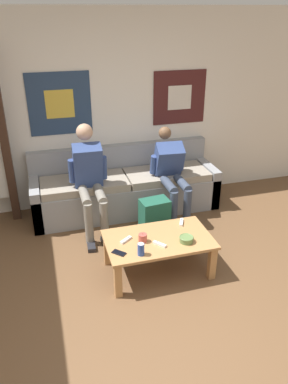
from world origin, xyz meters
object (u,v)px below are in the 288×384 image
at_px(drink_can_blue, 141,249).
at_px(coffee_table, 158,244).
at_px(backpack, 155,219).
at_px(game_controller_near_left, 181,222).
at_px(game_controller_near_right, 160,244).
at_px(person_seated_adult, 90,176).
at_px(pillar_candle, 143,238).
at_px(game_controller_far_center, 126,240).
at_px(couch, 125,189).
at_px(ceramic_bowl, 186,239).
at_px(person_seated_teen, 171,172).
at_px(cell_phone, 119,253).

bearing_deg(drink_can_blue, coffee_table, 41.80).
distance_m(coffee_table, backpack, 0.71).
bearing_deg(game_controller_near_left, coffee_table, -147.08).
bearing_deg(game_controller_near_right, coffee_table, 77.32).
bearing_deg(backpack, game_controller_near_left, -71.31).
bearing_deg(person_seated_adult, pillar_candle, -71.61).
height_order(backpack, game_controller_far_center, backpack).
xyz_separation_m(couch, game_controller_near_right, (-0.02, -1.56, 0.12)).
relative_size(coffee_table, pillar_candle, 11.23).
xyz_separation_m(backpack, game_controller_near_right, (-0.20, -0.79, 0.19)).
xyz_separation_m(ceramic_bowl, drink_can_blue, (-0.50, -0.09, 0.03)).
bearing_deg(ceramic_bowl, person_seated_teen, 77.43).
bearing_deg(game_controller_near_left, couch, 105.51).
height_order(pillar_candle, game_controller_far_center, pillar_candle).
bearing_deg(couch, cell_phone, -105.49).
bearing_deg(game_controller_far_center, person_seated_teen, 50.71).
distance_m(backpack, cell_phone, 1.04).
relative_size(coffee_table, game_controller_near_left, 7.50).
bearing_deg(person_seated_adult, cell_phone, -86.11).
xyz_separation_m(game_controller_near_left, game_controller_near_right, (-0.36, -0.33, 0.00)).
bearing_deg(cell_phone, couch, 74.51).
bearing_deg(coffee_table, game_controller_near_left, 32.92).
bearing_deg(pillar_candle, backpack, 63.17).
relative_size(game_controller_near_left, cell_phone, 1.01).
relative_size(coffee_table, ceramic_bowl, 7.40).
bearing_deg(game_controller_near_right, couch, 89.26).
bearing_deg(person_seated_teen, backpack, -129.98).
height_order(ceramic_bowl, game_controller_near_right, ceramic_bowl).
relative_size(person_seated_adult, game_controller_far_center, 9.51).
bearing_deg(cell_phone, person_seated_teen, 51.82).
distance_m(pillar_candle, drink_can_blue, 0.23).
bearing_deg(coffee_table, person_seated_teen, 64.35).
distance_m(game_controller_near_left, cell_phone, 0.85).
bearing_deg(cell_phone, game_controller_near_left, 24.69).
bearing_deg(couch, game_controller_near_right, -90.74).
distance_m(backpack, ceramic_bowl, 0.84).
xyz_separation_m(ceramic_bowl, game_controller_near_left, (0.08, 0.35, -0.02)).
bearing_deg(pillar_candle, cell_phone, -154.34).
distance_m(ceramic_bowl, game_controller_far_center, 0.61).
relative_size(couch, ceramic_bowl, 16.84).
distance_m(ceramic_bowl, game_controller_near_right, 0.28).
height_order(coffee_table, backpack, backpack).
height_order(ceramic_bowl, drink_can_blue, drink_can_blue).
bearing_deg(game_controller_near_left, game_controller_near_right, -137.10).
bearing_deg(backpack, drink_can_blue, -115.32).
distance_m(drink_can_blue, game_controller_far_center, 0.28).
bearing_deg(ceramic_bowl, backpack, 95.12).
bearing_deg(game_controller_near_right, drink_can_blue, -155.08).
xyz_separation_m(person_seated_teen, game_controller_near_right, (-0.55, -1.20, -0.22)).
distance_m(coffee_table, game_controller_far_center, 0.34).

